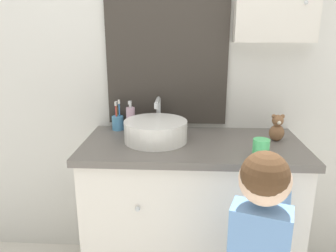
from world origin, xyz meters
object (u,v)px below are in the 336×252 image
Objects in this scene: toothbrush_holder at (118,122)px; soap_dispenser at (131,119)px; teddy_bear at (277,128)px; drinking_cup at (261,149)px; sink_basin at (156,130)px; child_figure at (259,246)px.

soap_dispenser reaches higher than toothbrush_holder.
teddy_bear is 0.28m from drinking_cup.
toothbrush_holder is 1.24× the size of teddy_bear.
sink_basin is at bearing -177.05° from teddy_bear.
soap_dispenser is 0.18× the size of child_figure.
soap_dispenser is at bearing 137.62° from sink_basin.
sink_basin is at bearing -42.38° from soap_dispenser.
teddy_bear is at bearing -9.81° from toothbrush_holder.
toothbrush_holder is 1.01m from child_figure.
sink_basin reaches higher than teddy_bear.
child_figure is at bearing -50.49° from sink_basin.
drinking_cup is at bearing -23.81° from sink_basin.
sink_basin is 0.21m from soap_dispenser.
toothbrush_holder is at bearing 170.19° from teddy_bear.
soap_dispenser reaches higher than teddy_bear.
drinking_cup is at bearing -118.38° from teddy_bear.
sink_basin is 0.53m from drinking_cup.
teddy_bear is at bearing -7.95° from soap_dispenser.
toothbrush_holder is 0.09m from soap_dispenser.
toothbrush_holder is 0.86m from teddy_bear.
teddy_bear is at bearing 61.62° from drinking_cup.
toothbrush_holder is at bearing 142.59° from sink_basin.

